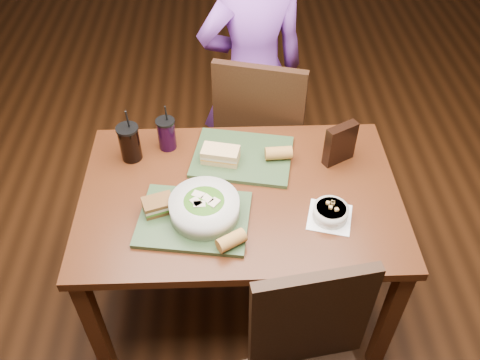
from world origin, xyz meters
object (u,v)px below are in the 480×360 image
at_px(dining_table, 240,207).
at_px(sandwich_far, 221,155).
at_px(chair_far, 256,131).
at_px(sandwich_near, 158,205).
at_px(salad_bowl, 204,207).
at_px(baguette_near, 231,240).
at_px(tray_near, 194,219).
at_px(soup_bowl, 330,212).
at_px(tray_far, 242,157).
at_px(chip_bag, 340,144).
at_px(baguette_far, 279,153).
at_px(cup_cola, 130,143).
at_px(diner, 253,74).
at_px(cup_berry, 167,134).

bearing_deg(dining_table, sandwich_far, 113.52).
bearing_deg(chair_far, sandwich_near, -120.32).
relative_size(chair_far, salad_bowl, 3.80).
xyz_separation_m(chair_far, sandwich_near, (-0.42, -0.73, 0.23)).
height_order(dining_table, sandwich_far, sandwich_far).
bearing_deg(baguette_near, salad_bowl, 122.85).
xyz_separation_m(salad_bowl, baguette_near, (0.10, -0.15, -0.02)).
xyz_separation_m(tray_near, soup_bowl, (0.53, -0.00, 0.02)).
relative_size(soup_bowl, baguette_near, 1.87).
xyz_separation_m(salad_bowl, sandwich_far, (0.06, 0.31, -0.01)).
bearing_deg(chair_far, sandwich_far, -112.25).
xyz_separation_m(salad_bowl, soup_bowl, (0.48, -0.02, -0.03)).
distance_m(sandwich_near, baguette_near, 0.33).
relative_size(tray_far, chip_bag, 2.27).
bearing_deg(baguette_far, cup_cola, 175.88).
relative_size(soup_bowl, sandwich_far, 1.16).
height_order(soup_bowl, chip_bag, chip_bag).
xyz_separation_m(dining_table, baguette_near, (-0.04, -0.28, 0.14)).
distance_m(sandwich_near, sandwich_far, 0.37).
bearing_deg(diner, baguette_near, 69.71).
relative_size(diner, sandwich_near, 11.47).
relative_size(chair_far, chip_bag, 5.50).
bearing_deg(dining_table, salad_bowl, -136.53).
xyz_separation_m(tray_near, sandwich_far, (0.11, 0.32, 0.04)).
height_order(baguette_far, cup_cola, cup_cola).
xyz_separation_m(dining_table, diner, (0.09, 0.83, 0.12)).
distance_m(chair_far, chip_bag, 0.61).
relative_size(cup_cola, cup_berry, 1.13).
xyz_separation_m(soup_bowl, baguette_far, (-0.17, 0.33, 0.02)).
height_order(dining_table, diner, diner).
xyz_separation_m(tray_near, chip_bag, (0.61, 0.33, 0.08)).
xyz_separation_m(baguette_far, cup_cola, (-0.63, 0.05, 0.04)).
distance_m(sandwich_far, baguette_near, 0.46).
bearing_deg(baguette_far, sandwich_near, -149.82).
bearing_deg(soup_bowl, cup_berry, 145.80).
xyz_separation_m(diner, sandwich_far, (-0.17, -0.65, 0.02)).
height_order(salad_bowl, cup_berry, cup_berry).
bearing_deg(chair_far, cup_cola, -145.19).
xyz_separation_m(dining_table, soup_bowl, (0.34, -0.15, 0.12)).
distance_m(baguette_near, baguette_far, 0.51).
bearing_deg(chip_bag, sandwich_near, 171.89).
distance_m(diner, baguette_far, 0.65).
relative_size(tray_far, sandwich_far, 2.44).
height_order(cup_berry, chip_bag, cup_berry).
bearing_deg(cup_cola, chip_bag, -3.02).
distance_m(salad_bowl, sandwich_far, 0.32).
distance_m(tray_near, tray_far, 0.41).
bearing_deg(baguette_near, sandwich_far, 94.36).
bearing_deg(sandwich_near, tray_near, -17.74).
bearing_deg(sandwich_near, chip_bag, 20.76).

